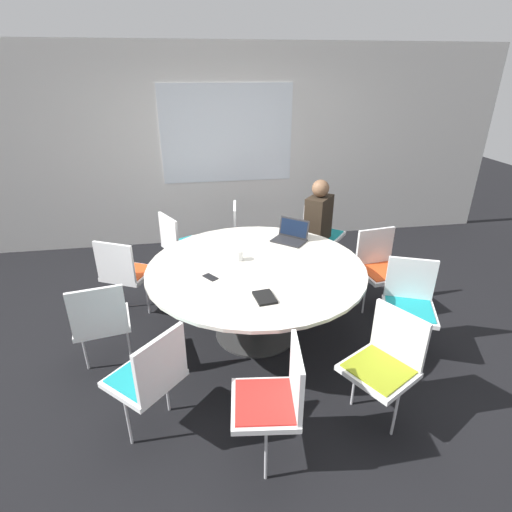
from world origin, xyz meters
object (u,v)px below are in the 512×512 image
chair_5 (150,374)px  chair_7 (385,359)px  chair_9 (380,264)px  cell_phone (210,277)px  chair_0 (320,229)px  spiral_notebook (265,297)px  chair_3 (124,270)px  chair_1 (245,232)px  chair_2 (180,242)px  person_0 (319,222)px  chair_8 (409,300)px  laptop (291,235)px  chair_6 (275,395)px  chair_4 (101,318)px  coffee_cup (238,255)px

chair_5 → chair_7: size_ratio=1.00×
chair_9 → cell_phone: size_ratio=5.63×
chair_0 → cell_phone: chair_0 is taller
spiral_notebook → chair_3: bearing=138.0°
chair_1 → chair_3: size_ratio=1.00×
chair_2 → person_0: 1.67m
chair_8 → laptop: size_ratio=2.10×
chair_7 → cell_phone: (-1.16, 1.01, 0.22)m
chair_6 → chair_7: size_ratio=1.00×
chair_4 → chair_9: same height
chair_0 → cell_phone: size_ratio=5.63×
coffee_cup → cell_phone: coffee_cup is taller
person_0 → cell_phone: (-1.37, -1.23, 0.03)m
chair_5 → spiral_notebook: bearing=-18.0°
chair_6 → chair_8: (1.40, 0.91, 0.00)m
chair_5 → coffee_cup: (0.75, 1.19, 0.26)m
chair_3 → chair_7: (1.99, -1.71, 0.00)m
chair_1 → spiral_notebook: 1.96m
chair_2 → chair_9: size_ratio=1.00×
chair_3 → laptop: (1.72, -0.01, 0.27)m
chair_0 → chair_1: bearing=-52.9°
chair_8 → chair_3: bearing=1.0°
chair_7 → chair_8: (0.56, 0.70, 0.00)m
chair_4 → cell_phone: chair_4 is taller
chair_7 → coffee_cup: (-0.87, 1.31, 0.26)m
coffee_cup → spiral_notebook: bearing=-80.6°
coffee_cup → chair_0: bearing=44.6°
chair_0 → chair_6: same height
spiral_notebook → cell_phone: spiral_notebook is taller
chair_4 → laptop: size_ratio=2.10×
chair_6 → chair_8: same height
chair_7 → spiral_notebook: chair_7 is taller
chair_5 → chair_0: bearing=4.0°
chair_1 → chair_2: same height
spiral_notebook → coffee_cup: coffee_cup is taller
chair_2 → person_0: bearing=58.3°
chair_3 → chair_6: (1.16, -1.92, 0.00)m
chair_3 → chair_4: bearing=-68.9°
coffee_cup → chair_4: bearing=-158.9°
chair_0 → spiral_notebook: (-1.06, -1.89, 0.23)m
chair_5 → laptop: 2.10m
chair_1 → laptop: (0.37, -0.84, 0.27)m
chair_1 → spiral_notebook: chair_1 is taller
chair_9 → person_0: person_0 is taller
chair_0 → chair_3: (-2.30, -0.77, 0.00)m
chair_2 → chair_8: size_ratio=1.00×
chair_3 → person_0: bearing=39.8°
chair_0 → chair_9: size_ratio=1.00×
chair_1 → chair_3: same height
chair_1 → chair_8: same height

